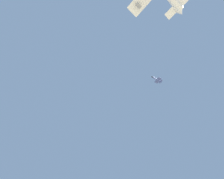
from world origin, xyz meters
name	(u,v)px	position (x,y,z in m)	size (l,w,h in m)	color
chase_jet_right_wing	(157,80)	(-60.93, 50.71, 149.20)	(15.12, 9.05, 4.00)	#38478C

